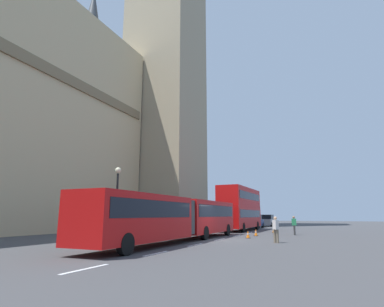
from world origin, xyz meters
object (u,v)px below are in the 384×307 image
traffic_cone_middle (256,233)px  pedestrian_near_cones (276,229)px  articulated_bus (178,216)px  pedestrian_by_kerb (294,225)px  traffic_cone_west (248,235)px  sedan_lead (255,221)px  double_decker_bus (240,207)px  sedan_trailing (268,220)px  traffic_cone_east (274,230)px  street_lamp (117,197)px

traffic_cone_middle → pedestrian_near_cones: (-6.21, -2.72, 0.63)m
articulated_bus → pedestrian_by_kerb: articulated_bus is taller
articulated_bus → traffic_cone_west: size_ratio=31.41×
sedan_lead → traffic_cone_middle: bearing=-167.0°
traffic_cone_west → traffic_cone_middle: size_ratio=1.00×
double_decker_bus → sedan_trailing: size_ratio=2.40×
sedan_lead → traffic_cone_east: sedan_lead is taller
articulated_bus → double_decker_bus: 16.37m
sedan_trailing → street_lamp: 33.56m
sedan_trailing → double_decker_bus: bearing=179.3°
sedan_trailing → pedestrian_by_kerb: 22.48m
traffic_cone_east → traffic_cone_west: bearing=176.1°
sedan_lead → pedestrian_near_cones: bearing=-164.0°
traffic_cone_middle → articulated_bus: bearing=156.1°
street_lamp → pedestrian_by_kerb: bearing=-43.6°
double_decker_bus → sedan_lead: 8.52m
traffic_cone_middle → street_lamp: 12.45m
traffic_cone_west → pedestrian_near_cones: pedestrian_near_cones is taller
traffic_cone_west → pedestrian_by_kerb: (5.44, -2.95, 0.63)m
traffic_cone_east → street_lamp: bearing=149.4°
articulated_bus → sedan_lead: bearing=0.6°
traffic_cone_east → street_lamp: street_lamp is taller
double_decker_bus → pedestrian_by_kerb: double_decker_bus is taller
pedestrian_by_kerb → pedestrian_near_cones: bearing=178.4°
articulated_bus → traffic_cone_west: articulated_bus is taller
sedan_lead → traffic_cone_west: sedan_lead is taller
double_decker_bus → street_lamp: size_ratio=2.01×
pedestrian_near_cones → pedestrian_by_kerb: (8.74, -0.25, 0.00)m
sedan_trailing → traffic_cone_middle: size_ratio=7.59×
pedestrian_by_kerb → sedan_lead: bearing=25.8°
traffic_cone_east → pedestrian_near_cones: bearing=-169.8°
street_lamp → double_decker_bus: bearing=-14.6°
traffic_cone_middle → sedan_lead: bearing=13.0°
articulated_bus → pedestrian_near_cones: 6.61m
traffic_cone_middle → sedan_trailing: bearing=8.0°
traffic_cone_west → traffic_cone_middle: bearing=0.4°
double_decker_bus → traffic_cone_middle: (-8.28, -3.57, -2.43)m
traffic_cone_middle → pedestrian_by_kerb: size_ratio=0.34×
street_lamp → pedestrian_near_cones: 11.37m
double_decker_bus → traffic_cone_west: double_decker_bus is taller
pedestrian_by_kerb → sedan_trailing: bearing=16.4°
articulated_bus → traffic_cone_west: 6.45m
traffic_cone_west → street_lamp: bearing=127.2°
double_decker_bus → traffic_cone_east: 5.51m
articulated_bus → pedestrian_by_kerb: (10.59, -6.54, -0.83)m
articulated_bus → sedan_lead: size_ratio=4.14×
sedan_lead → traffic_cone_east: size_ratio=7.59×
street_lamp → pedestrian_near_cones: bearing=-75.2°
pedestrian_near_cones → double_decker_bus: bearing=23.5°
sedan_lead → sedan_trailing: 7.51m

